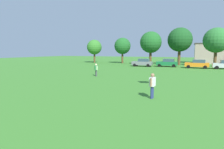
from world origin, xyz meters
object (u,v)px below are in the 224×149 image
at_px(adult_bystander, 152,84).
at_px(parked_car_gray_0, 143,62).
at_px(tree_far_left, 94,47).
at_px(parked_car_green_1, 167,63).
at_px(tree_left, 122,46).
at_px(parked_car_orange_2, 197,64).
at_px(tree_center_left, 151,42).
at_px(tree_right, 216,40).
at_px(tree_center_right, 180,40).
at_px(bystander_near_trees, 96,69).

bearing_deg(adult_bystander, parked_car_gray_0, -160.00).
height_order(parked_car_gray_0, tree_far_left, tree_far_left).
relative_size(parked_car_gray_0, parked_car_green_1, 1.00).
bearing_deg(tree_left, parked_car_orange_2, -24.93).
distance_m(parked_car_orange_2, tree_center_left, 12.49).
bearing_deg(parked_car_green_1, parked_car_gray_0, 13.63).
distance_m(tree_left, tree_center_left, 8.97).
bearing_deg(parked_car_orange_2, tree_center_left, -28.29).
bearing_deg(tree_right, tree_center_right, 164.10).
xyz_separation_m(tree_far_left, tree_center_left, (16.49, -1.93, 0.98)).
bearing_deg(tree_center_right, tree_far_left, -179.26).
bearing_deg(parked_car_gray_0, tree_center_right, -132.40).
height_order(adult_bystander, parked_car_green_1, adult_bystander).
bearing_deg(tree_left, parked_car_gray_0, -47.90).
bearing_deg(bystander_near_trees, tree_center_left, -53.23).
xyz_separation_m(parked_car_orange_2, tree_left, (-18.62, 8.65, 3.85)).
relative_size(adult_bystander, tree_left, 0.26).
bearing_deg(tree_left, tree_center_right, -3.54).
height_order(parked_car_gray_0, tree_center_right, tree_center_right).
bearing_deg(parked_car_green_1, tree_center_left, -43.40).
height_order(parked_car_gray_0, tree_center_left, tree_center_left).
bearing_deg(tree_left, adult_bystander, -67.03).
bearing_deg(tree_far_left, parked_car_green_1, -16.41).
xyz_separation_m(tree_far_left, tree_right, (30.36, -1.82, 1.16)).
xyz_separation_m(parked_car_gray_0, tree_right, (14.46, 5.59, 4.73)).
bearing_deg(tree_far_left, tree_center_right, 0.74).
bearing_deg(bystander_near_trees, tree_far_left, -18.32).
relative_size(adult_bystander, parked_car_gray_0, 0.41).
bearing_deg(tree_right, parked_car_orange_2, -122.85).
distance_m(bystander_near_trees, tree_left, 27.51).
bearing_deg(parked_car_gray_0, tree_right, -158.85).
bearing_deg(tree_far_left, bystander_near_trees, -61.10).
xyz_separation_m(tree_left, tree_center_right, (14.83, -0.92, 1.29)).
bearing_deg(tree_right, parked_car_gray_0, -158.85).
bearing_deg(parked_car_gray_0, tree_far_left, -24.99).
relative_size(tree_left, tree_right, 0.84).
bearing_deg(parked_car_green_1, adult_bystander, 94.30).
xyz_separation_m(parked_car_orange_2, tree_center_right, (-3.79, 7.74, 5.14)).
height_order(parked_car_gray_0, tree_left, tree_left).
distance_m(parked_car_green_1, tree_right, 11.37).
xyz_separation_m(parked_car_gray_0, tree_left, (-7.79, 8.62, 3.85)).
relative_size(bystander_near_trees, tree_left, 0.24).
bearing_deg(tree_center_left, tree_left, 159.44).
distance_m(adult_bystander, tree_right, 33.42).
relative_size(parked_car_green_1, tree_far_left, 0.66).
height_order(parked_car_orange_2, tree_center_right, tree_center_right).
relative_size(adult_bystander, parked_car_orange_2, 0.41).
bearing_deg(parked_car_green_1, parked_car_orange_2, 167.63).
distance_m(tree_left, tree_center_right, 14.91).
xyz_separation_m(adult_bystander, parked_car_orange_2, (3.64, 26.68, -0.20)).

